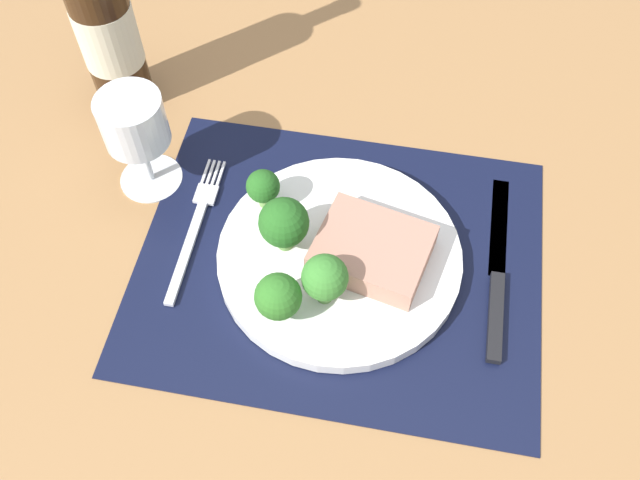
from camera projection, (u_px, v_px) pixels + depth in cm
name	position (u px, v px, depth cm)	size (l,w,h in cm)	color
ground_plane	(339.00, 269.00, 74.94)	(140.00, 110.00, 3.00)	#996D42
placemat	(339.00, 261.00, 73.56)	(42.48, 34.44, 0.30)	black
plate	(339.00, 257.00, 72.76)	(25.66, 25.66, 1.60)	white
steak	(372.00, 249.00, 70.61)	(11.23, 9.07, 2.91)	tan
broccoli_near_fork	(284.00, 222.00, 69.42)	(5.19, 5.19, 6.65)	#5B8942
broccoli_center	(278.00, 297.00, 65.57)	(4.62, 4.62, 5.62)	#5B8942
broccoli_back_left	(263.00, 187.00, 73.03)	(3.64, 3.64, 4.95)	#6B994C
broccoli_near_steak	(325.00, 278.00, 66.04)	(4.60, 4.60, 6.24)	#5B8942
fork	(195.00, 226.00, 75.58)	(2.40, 19.20, 0.50)	silver
knife	(497.00, 279.00, 71.84)	(1.80, 23.00, 0.80)	black
wine_bottle	(104.00, 22.00, 77.39)	(6.93, 6.93, 31.50)	#331E0F
wine_glass	(135.00, 127.00, 72.49)	(7.12, 7.12, 12.53)	silver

